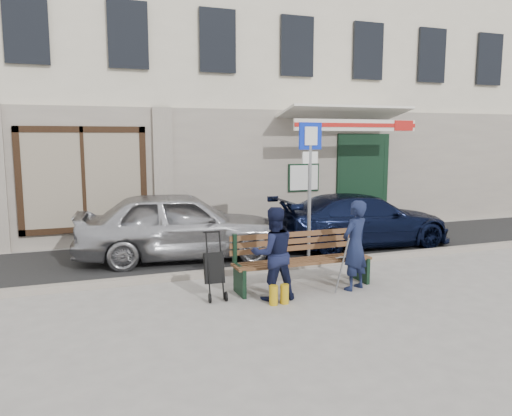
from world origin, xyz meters
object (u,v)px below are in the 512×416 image
car_silver (181,225)px  woman (273,254)px  bench (300,261)px  stroller (214,269)px  car_navy (362,220)px  man (355,245)px  parking_sign (310,170)px

car_silver → woman: bearing=-157.8°
bench → stroller: size_ratio=2.30×
car_silver → stroller: 2.71m
woman → stroller: 0.96m
car_navy → bench: size_ratio=1.75×
bench → woman: bearing=-148.2°
car_silver → man: man is taller
car_navy → man: size_ratio=2.81×
man → bench: bearing=-51.9°
car_navy → parking_sign: parking_sign is taller
stroller → car_silver: bearing=93.8°
parking_sign → woman: parking_sign is taller
stroller → bench: bearing=6.5°
parking_sign → man: 2.08m
parking_sign → stroller: parking_sign is taller
man → woman: 1.45m
woman → man: bearing=-177.9°
car_silver → man: 3.80m
car_silver → stroller: bearing=-173.5°
woman → bench: bearing=-146.2°
car_silver → parking_sign: (2.29, -1.31, 1.16)m
bench → woman: woman is taller
bench → man: size_ratio=1.61×
bench → car_navy: bearing=41.8°
woman → stroller: woman is taller
bench → man: 0.94m
man → woman: size_ratio=1.03×
parking_sign → stroller: size_ratio=2.67×
car_silver → bench: (1.47, -2.64, -0.26)m
parking_sign → bench: parking_sign is taller
parking_sign → bench: bearing=-131.2°
parking_sign → woman: (-1.47, -1.74, -1.15)m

